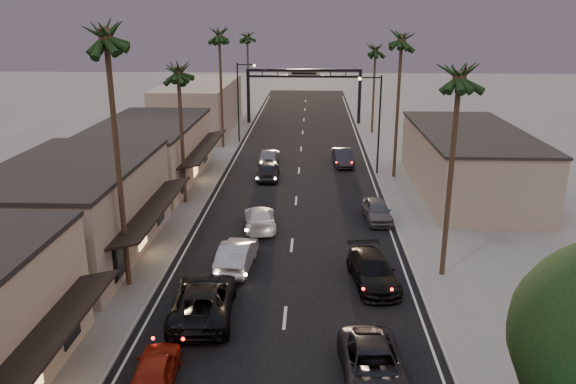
# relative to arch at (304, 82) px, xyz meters

# --- Properties ---
(ground) EXTENTS (200.00, 200.00, 0.00)m
(ground) POSITION_rel_arch_xyz_m (0.00, -30.00, -5.53)
(ground) COLOR slate
(ground) RESTS_ON ground
(road) EXTENTS (14.00, 120.00, 0.02)m
(road) POSITION_rel_arch_xyz_m (0.00, -25.00, -5.53)
(road) COLOR black
(road) RESTS_ON ground
(sidewalk_left) EXTENTS (5.00, 92.00, 0.12)m
(sidewalk_left) POSITION_rel_arch_xyz_m (-9.50, -18.00, -5.47)
(sidewalk_left) COLOR slate
(sidewalk_left) RESTS_ON ground
(sidewalk_right) EXTENTS (5.00, 92.00, 0.12)m
(sidewalk_right) POSITION_rel_arch_xyz_m (9.50, -18.00, -5.47)
(sidewalk_right) COLOR slate
(sidewalk_right) RESTS_ON ground
(storefront_mid) EXTENTS (8.00, 14.00, 5.50)m
(storefront_mid) POSITION_rel_arch_xyz_m (-13.00, -44.00, -2.78)
(storefront_mid) COLOR gray
(storefront_mid) RESTS_ON ground
(storefront_far) EXTENTS (8.00, 16.00, 5.00)m
(storefront_far) POSITION_rel_arch_xyz_m (-13.00, -28.00, -3.03)
(storefront_far) COLOR tan
(storefront_far) RESTS_ON ground
(storefront_dist) EXTENTS (8.00, 20.00, 6.00)m
(storefront_dist) POSITION_rel_arch_xyz_m (-13.00, -5.00, -2.53)
(storefront_dist) COLOR gray
(storefront_dist) RESTS_ON ground
(building_right) EXTENTS (8.00, 18.00, 5.00)m
(building_right) POSITION_rel_arch_xyz_m (14.00, -30.00, -3.03)
(building_right) COLOR gray
(building_right) RESTS_ON ground
(arch) EXTENTS (15.20, 0.40, 7.27)m
(arch) POSITION_rel_arch_xyz_m (0.00, 0.00, 0.00)
(arch) COLOR black
(arch) RESTS_ON ground
(streetlight_right) EXTENTS (2.13, 0.30, 9.00)m
(streetlight_right) POSITION_rel_arch_xyz_m (6.92, -25.00, -0.20)
(streetlight_right) COLOR black
(streetlight_right) RESTS_ON ground
(streetlight_left) EXTENTS (2.13, 0.30, 9.00)m
(streetlight_left) POSITION_rel_arch_xyz_m (-6.92, -12.00, -0.20)
(streetlight_left) COLOR black
(streetlight_left) RESTS_ON ground
(palm_lb) EXTENTS (3.20, 3.20, 15.20)m
(palm_lb) POSITION_rel_arch_xyz_m (-8.60, -48.00, 7.85)
(palm_lb) COLOR #38281C
(palm_lb) RESTS_ON ground
(palm_lc) EXTENTS (3.20, 3.20, 12.20)m
(palm_lc) POSITION_rel_arch_xyz_m (-8.60, -34.00, 4.94)
(palm_lc) COLOR #38281C
(palm_lc) RESTS_ON ground
(palm_ld) EXTENTS (3.20, 3.20, 14.20)m
(palm_ld) POSITION_rel_arch_xyz_m (-8.60, -15.00, 6.88)
(palm_ld) COLOR #38281C
(palm_ld) RESTS_ON ground
(palm_ra) EXTENTS (3.20, 3.20, 13.20)m
(palm_ra) POSITION_rel_arch_xyz_m (8.60, -46.00, 5.91)
(palm_ra) COLOR #38281C
(palm_ra) RESTS_ON ground
(palm_rb) EXTENTS (3.20, 3.20, 14.20)m
(palm_rb) POSITION_rel_arch_xyz_m (8.60, -26.00, 6.88)
(palm_rb) COLOR #38281C
(palm_rb) RESTS_ON ground
(palm_rc) EXTENTS (3.20, 3.20, 12.20)m
(palm_rc) POSITION_rel_arch_xyz_m (8.60, -6.00, 4.94)
(palm_rc) COLOR #38281C
(palm_rc) RESTS_ON ground
(palm_far) EXTENTS (3.20, 3.20, 13.20)m
(palm_far) POSITION_rel_arch_xyz_m (-8.30, 8.00, 5.91)
(palm_far) COLOR #38281C
(palm_far) RESTS_ON ground
(oncoming_red) EXTENTS (1.99, 4.27, 1.41)m
(oncoming_red) POSITION_rel_arch_xyz_m (-4.85, -56.44, -4.83)
(oncoming_red) COLOR maroon
(oncoming_red) RESTS_ON ground
(oncoming_pickup) EXTENTS (3.27, 6.41, 1.74)m
(oncoming_pickup) POSITION_rel_arch_xyz_m (-3.95, -50.94, -4.67)
(oncoming_pickup) COLOR black
(oncoming_pickup) RESTS_ON ground
(oncoming_silver) EXTENTS (2.07, 5.04, 1.63)m
(oncoming_silver) POSITION_rel_arch_xyz_m (-3.05, -45.44, -4.72)
(oncoming_silver) COLOR #96969B
(oncoming_silver) RESTS_ON ground
(oncoming_white) EXTENTS (2.68, 5.23, 1.45)m
(oncoming_white) POSITION_rel_arch_xyz_m (-2.31, -39.01, -4.81)
(oncoming_white) COLOR silver
(oncoming_white) RESTS_ON ground
(oncoming_dgrey) EXTENTS (2.01, 4.78, 1.61)m
(oncoming_dgrey) POSITION_rel_arch_xyz_m (-2.67, -26.89, -4.73)
(oncoming_dgrey) COLOR black
(oncoming_dgrey) RESTS_ON ground
(oncoming_grey_far) EXTENTS (1.68, 4.24, 1.37)m
(oncoming_grey_far) POSITION_rel_arch_xyz_m (-2.96, -21.39, -4.85)
(oncoming_grey_far) COLOR #525258
(oncoming_grey_far) RESTS_ON ground
(curbside_near) EXTENTS (2.74, 5.47, 1.49)m
(curbside_near) POSITION_rel_arch_xyz_m (3.75, -55.85, -4.79)
(curbside_near) COLOR black
(curbside_near) RESTS_ON ground
(curbside_black) EXTENTS (2.89, 5.61, 1.55)m
(curbside_black) POSITION_rel_arch_xyz_m (4.59, -47.17, -4.76)
(curbside_black) COLOR black
(curbside_black) RESTS_ON ground
(curbside_grey) EXTENTS (2.12, 4.53, 1.50)m
(curbside_grey) POSITION_rel_arch_xyz_m (5.89, -37.20, -4.78)
(curbside_grey) COLOR #4E4E53
(curbside_grey) RESTS_ON ground
(curbside_far) EXTENTS (2.11, 4.92, 1.57)m
(curbside_far) POSITION_rel_arch_xyz_m (4.21, -21.78, -4.75)
(curbside_far) COLOR black
(curbside_far) RESTS_ON ground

